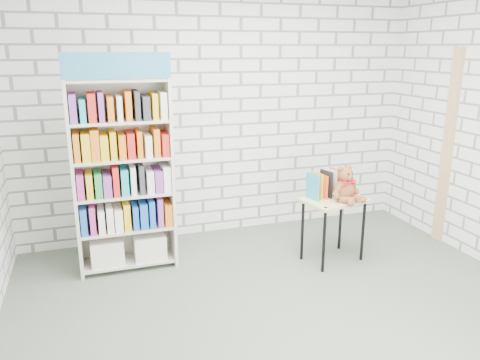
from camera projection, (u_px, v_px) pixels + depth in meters
name	position (u px, v px, depth m)	size (l,w,h in m)	color
ground	(292.00, 317.00, 3.76)	(4.50, 4.50, 0.00)	#4E594B
room_shell	(299.00, 93.00, 3.28)	(4.52, 4.02, 2.81)	silver
bookshelf	(123.00, 175.00, 4.40)	(0.92, 0.36, 2.06)	beige
display_table	(334.00, 208.00, 4.64)	(0.69, 0.55, 0.65)	#D2B97E
table_books	(328.00, 184.00, 4.67)	(0.46, 0.28, 0.25)	teal
teddy_bear	(346.00, 187.00, 4.53)	(0.32, 0.31, 0.35)	brown
door_trim	(448.00, 148.00, 5.02)	(0.05, 0.12, 2.10)	tan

